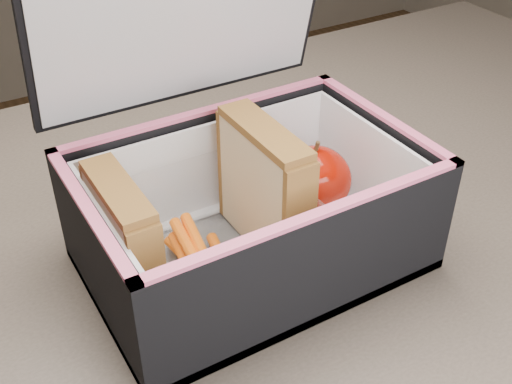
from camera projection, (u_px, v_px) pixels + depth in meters
kitchen_table at (312, 297)px, 0.66m from camera, size 1.20×0.80×0.75m
lunch_bag at (249, 203)px, 0.54m from camera, size 0.28×0.23×0.28m
plastic_tub at (199, 235)px, 0.53m from camera, size 0.17×0.12×0.07m
sandwich_left at (125, 241)px, 0.49m from camera, size 0.03×0.09×0.10m
sandwich_right at (264, 188)px, 0.54m from camera, size 0.03×0.10×0.11m
carrot_sticks at (200, 259)px, 0.52m from camera, size 0.05×0.10×0.03m
paper_napkin at (310, 212)px, 0.60m from camera, size 0.09×0.09×0.01m
red_apple at (315, 180)px, 0.58m from camera, size 0.08×0.08×0.07m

